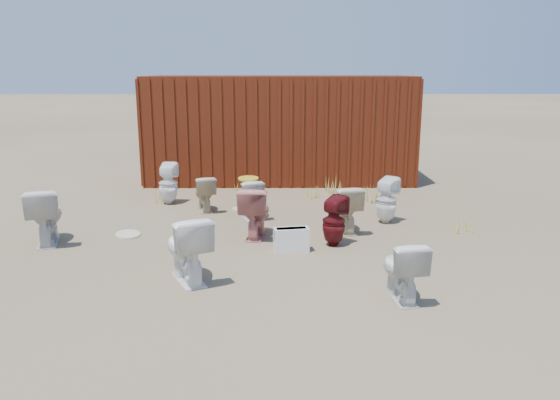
{
  "coord_description": "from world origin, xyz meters",
  "views": [
    {
      "loc": [
        -0.03,
        -7.72,
        2.55
      ],
      "look_at": [
        0.0,
        0.6,
        0.55
      ],
      "focal_mm": 35.0,
      "sensor_mm": 36.0,
      "label": 1
    }
  ],
  "objects_px": {
    "toilet_back_a": "(168,184)",
    "toilet_back_yellowlid": "(249,199)",
    "shipping_container": "(279,128)",
    "toilet_back_beige_right": "(345,208)",
    "toilet_back_beige_left": "(204,193)",
    "toilet_back_e": "(386,200)",
    "toilet_front_c": "(187,248)",
    "toilet_front_pink": "(255,212)",
    "toilet_front_a": "(45,215)",
    "toilet_front_maroon": "(334,221)",
    "loose_tank": "(291,240)",
    "toilet_front_e": "(402,269)"
  },
  "relations": [
    {
      "from": "toilet_back_a",
      "to": "toilet_back_beige_right",
      "type": "xyz_separation_m",
      "value": [
        3.19,
        -1.86,
        -0.02
      ]
    },
    {
      "from": "toilet_front_e",
      "to": "toilet_back_beige_right",
      "type": "xyz_separation_m",
      "value": [
        -0.33,
        2.66,
        0.03
      ]
    },
    {
      "from": "toilet_front_pink",
      "to": "toilet_back_beige_right",
      "type": "xyz_separation_m",
      "value": [
        1.43,
        0.28,
        -0.02
      ]
    },
    {
      "from": "shipping_container",
      "to": "toilet_back_beige_right",
      "type": "height_order",
      "value": "shipping_container"
    },
    {
      "from": "toilet_back_a",
      "to": "toilet_back_yellowlid",
      "type": "height_order",
      "value": "toilet_back_a"
    },
    {
      "from": "shipping_container",
      "to": "toilet_front_c",
      "type": "xyz_separation_m",
      "value": [
        -1.15,
        -6.58,
        -0.78
      ]
    },
    {
      "from": "toilet_front_e",
      "to": "toilet_back_yellowlid",
      "type": "relative_size",
      "value": 1.02
    },
    {
      "from": "shipping_container",
      "to": "toilet_front_e",
      "type": "xyz_separation_m",
      "value": [
        1.37,
        -7.14,
        -0.84
      ]
    },
    {
      "from": "toilet_back_beige_left",
      "to": "toilet_back_beige_right",
      "type": "distance_m",
      "value": 2.76
    },
    {
      "from": "toilet_front_a",
      "to": "toilet_back_beige_left",
      "type": "distance_m",
      "value": 2.85
    },
    {
      "from": "toilet_front_maroon",
      "to": "toilet_back_e",
      "type": "distance_m",
      "value": 1.59
    },
    {
      "from": "toilet_back_a",
      "to": "toilet_back_yellowlid",
      "type": "distance_m",
      "value": 1.92
    },
    {
      "from": "toilet_front_e",
      "to": "toilet_back_beige_right",
      "type": "bearing_deg",
      "value": -91.1
    },
    {
      "from": "toilet_back_yellowlid",
      "to": "toilet_back_beige_right",
      "type": "bearing_deg",
      "value": 133.39
    },
    {
      "from": "toilet_back_beige_left",
      "to": "toilet_back_e",
      "type": "distance_m",
      "value": 3.29
    },
    {
      "from": "shipping_container",
      "to": "toilet_back_beige_left",
      "type": "bearing_deg",
      "value": -113.66
    },
    {
      "from": "loose_tank",
      "to": "toilet_back_a",
      "type": "bearing_deg",
      "value": 119.33
    },
    {
      "from": "shipping_container",
      "to": "toilet_back_e",
      "type": "distance_m",
      "value": 4.43
    },
    {
      "from": "toilet_back_a",
      "to": "loose_tank",
      "type": "distance_m",
      "value": 3.68
    },
    {
      "from": "shipping_container",
      "to": "toilet_back_a",
      "type": "xyz_separation_m",
      "value": [
        -2.15,
        -2.62,
        -0.8
      ]
    },
    {
      "from": "toilet_front_pink",
      "to": "toilet_front_c",
      "type": "distance_m",
      "value": 1.98
    },
    {
      "from": "toilet_front_e",
      "to": "toilet_back_yellowlid",
      "type": "bearing_deg",
      "value": -69.19
    },
    {
      "from": "shipping_container",
      "to": "toilet_back_beige_right",
      "type": "distance_m",
      "value": 4.67
    },
    {
      "from": "toilet_back_beige_right",
      "to": "loose_tank",
      "type": "distance_m",
      "value": 1.35
    },
    {
      "from": "toilet_front_c",
      "to": "toilet_front_maroon",
      "type": "xyz_separation_m",
      "value": [
        1.94,
        1.38,
        -0.05
      ]
    },
    {
      "from": "toilet_back_beige_left",
      "to": "toilet_back_yellowlid",
      "type": "height_order",
      "value": "toilet_back_yellowlid"
    },
    {
      "from": "toilet_front_c",
      "to": "toilet_back_beige_left",
      "type": "distance_m",
      "value": 3.42
    },
    {
      "from": "toilet_back_a",
      "to": "toilet_back_beige_left",
      "type": "distance_m",
      "value": 0.94
    },
    {
      "from": "loose_tank",
      "to": "toilet_front_maroon",
      "type": "bearing_deg",
      "value": 14.02
    },
    {
      "from": "toilet_front_maroon",
      "to": "toilet_front_a",
      "type": "bearing_deg",
      "value": 36.32
    },
    {
      "from": "toilet_front_e",
      "to": "toilet_back_beige_left",
      "type": "xyz_separation_m",
      "value": [
        -2.76,
        3.97,
        -0.03
      ]
    },
    {
      "from": "shipping_container",
      "to": "loose_tank",
      "type": "distance_m",
      "value": 5.57
    },
    {
      "from": "toilet_back_beige_right",
      "to": "toilet_front_pink",
      "type": "bearing_deg",
      "value": 2.04
    },
    {
      "from": "toilet_back_a",
      "to": "toilet_back_e",
      "type": "bearing_deg",
      "value": 167.1
    },
    {
      "from": "toilet_back_beige_left",
      "to": "toilet_back_a",
      "type": "bearing_deg",
      "value": -52.1
    },
    {
      "from": "toilet_back_beige_right",
      "to": "loose_tank",
      "type": "relative_size",
      "value": 1.53
    },
    {
      "from": "toilet_front_c",
      "to": "toilet_back_e",
      "type": "bearing_deg",
      "value": -164.53
    },
    {
      "from": "toilet_front_c",
      "to": "toilet_back_a",
      "type": "distance_m",
      "value": 4.08
    },
    {
      "from": "shipping_container",
      "to": "toilet_back_a",
      "type": "bearing_deg",
      "value": -129.4
    },
    {
      "from": "toilet_front_a",
      "to": "toilet_front_pink",
      "type": "bearing_deg",
      "value": 170.35
    },
    {
      "from": "toilet_back_beige_right",
      "to": "toilet_front_e",
      "type": "bearing_deg",
      "value": 88.09
    },
    {
      "from": "shipping_container",
      "to": "toilet_front_a",
      "type": "relative_size",
      "value": 7.01
    },
    {
      "from": "toilet_front_pink",
      "to": "toilet_back_yellowlid",
      "type": "height_order",
      "value": "toilet_front_pink"
    },
    {
      "from": "toilet_back_yellowlid",
      "to": "toilet_back_e",
      "type": "bearing_deg",
      "value": 153.03
    },
    {
      "from": "shipping_container",
      "to": "toilet_back_beige_left",
      "type": "relative_size",
      "value": 9.07
    },
    {
      "from": "toilet_front_a",
      "to": "toilet_front_pink",
      "type": "relative_size",
      "value": 1.06
    },
    {
      "from": "toilet_back_a",
      "to": "toilet_back_beige_right",
      "type": "distance_m",
      "value": 3.69
    },
    {
      "from": "toilet_back_beige_right",
      "to": "toilet_back_a",
      "type": "bearing_deg",
      "value": -39.06
    },
    {
      "from": "toilet_front_a",
      "to": "toilet_back_a",
      "type": "bearing_deg",
      "value": -134.34
    },
    {
      "from": "toilet_front_c",
      "to": "toilet_back_e",
      "type": "relative_size",
      "value": 1.08
    }
  ]
}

